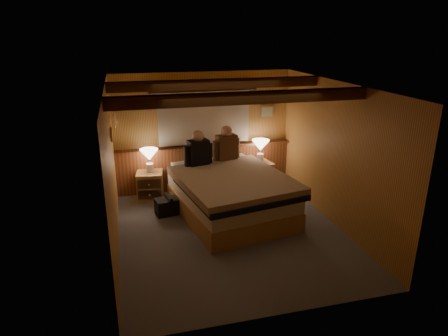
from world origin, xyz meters
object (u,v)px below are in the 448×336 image
object	(u,v)px
person_right	(226,146)
duffel_bag	(169,206)
person_left	(198,151)
lamp_left	(149,156)
nightstand_right	(258,176)
lamp_right	(261,147)
bed	(231,195)
nightstand_left	(150,185)

from	to	relation	value
person_right	duffel_bag	bearing A→B (deg)	-167.91
person_left	person_right	size ratio (longest dim) A/B	0.99
lamp_left	nightstand_right	bearing A→B (deg)	-2.65
nightstand_right	duffel_bag	world-z (taller)	nightstand_right
person_right	lamp_right	bearing A→B (deg)	2.44
bed	nightstand_right	bearing A→B (deg)	40.30
lamp_left	lamp_right	bearing A→B (deg)	-1.66
nightstand_left	lamp_right	xyz separation A→B (m)	(2.26, -0.04, 0.64)
bed	duffel_bag	distance (m)	1.14
nightstand_left	nightstand_right	distance (m)	2.22
person_left	duffel_bag	bearing A→B (deg)	-162.66
bed	nightstand_right	size ratio (longest dim) A/B	4.20
nightstand_left	nightstand_right	size ratio (longest dim) A/B	0.91
nightstand_left	nightstand_right	bearing A→B (deg)	6.05
nightstand_left	duffel_bag	size ratio (longest dim) A/B	1.04
lamp_right	duffel_bag	xyz separation A→B (m)	(-1.99, -0.75, -0.76)
lamp_right	lamp_left	bearing A→B (deg)	178.34
lamp_right	nightstand_left	bearing A→B (deg)	178.91
nightstand_right	lamp_right	distance (m)	0.62
lamp_left	lamp_right	size ratio (longest dim) A/B	0.99
nightstand_right	lamp_left	distance (m)	2.27
bed	lamp_left	bearing A→B (deg)	128.40
lamp_left	nightstand_left	bearing A→B (deg)	-132.46
lamp_right	person_right	xyz separation A→B (m)	(-0.77, -0.20, 0.13)
person_right	duffel_bag	world-z (taller)	person_right
bed	nightstand_right	distance (m)	1.39
bed	person_left	bearing A→B (deg)	111.93
lamp_left	duffel_bag	size ratio (longest dim) A/B	0.87
lamp_right	duffel_bag	distance (m)	2.26
lamp_left	person_left	size ratio (longest dim) A/B	0.68
lamp_right	person_left	world-z (taller)	person_left
nightstand_left	lamp_left	xyz separation A→B (m)	(0.02, 0.02, 0.60)
duffel_bag	person_left	bearing A→B (deg)	18.58
lamp_right	duffel_bag	size ratio (longest dim) A/B	0.88
person_left	bed	bearing A→B (deg)	-70.27
nightstand_right	lamp_right	bearing A→B (deg)	28.66
person_left	nightstand_left	bearing A→B (deg)	141.53
person_right	nightstand_right	bearing A→B (deg)	0.61
bed	person_left	distance (m)	1.04
duffel_bag	nightstand_left	bearing A→B (deg)	97.97
bed	lamp_left	size ratio (longest dim) A/B	5.52
duffel_bag	person_right	bearing A→B (deg)	13.37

